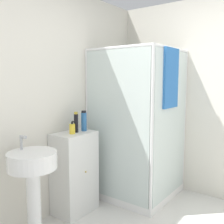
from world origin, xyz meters
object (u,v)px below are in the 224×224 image
(soap_dispenser, at_px, (72,129))
(shampoo_bottle_blue, at_px, (84,121))
(sink, at_px, (33,174))
(shampoo_bottle_tall_black, at_px, (76,122))

(soap_dispenser, relative_size, shampoo_bottle_blue, 0.60)
(soap_dispenser, xyz_separation_m, shampoo_bottle_blue, (0.20, 0.01, 0.06))
(sink, xyz_separation_m, soap_dispenser, (0.60, 0.10, 0.30))
(shampoo_bottle_blue, bearing_deg, shampoo_bottle_tall_black, 173.55)
(soap_dispenser, relative_size, shampoo_bottle_tall_black, 0.61)
(shampoo_bottle_tall_black, bearing_deg, shampoo_bottle_blue, -6.45)
(shampoo_bottle_tall_black, relative_size, shampoo_bottle_blue, 0.98)
(sink, xyz_separation_m, shampoo_bottle_blue, (0.80, 0.11, 0.36))
(sink, bearing_deg, shampoo_bottle_tall_black, 10.44)
(sink, xyz_separation_m, shampoo_bottle_tall_black, (0.68, 0.13, 0.35))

